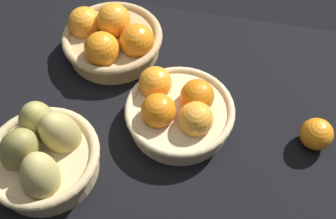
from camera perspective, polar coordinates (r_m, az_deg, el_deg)
name	(u,v)px	position (r cm, az deg, el deg)	size (l,w,h in cm)	color
market_tray	(180,122)	(88.60, 1.75, -1.91)	(84.00, 72.00, 3.00)	black
basket_near_right	(112,38)	(97.89, -8.26, 10.28)	(24.73, 24.73, 12.19)	tan
basket_far_right_pears	(43,154)	(80.32, -17.89, -6.20)	(22.55, 22.89, 15.80)	tan
basket_center	(178,110)	(83.49, 1.43, -0.06)	(23.61, 23.61, 10.60)	#D3BC8C
loose_orange_back_gap	(316,136)	(86.57, 20.91, -3.65)	(6.83, 6.83, 6.83)	orange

